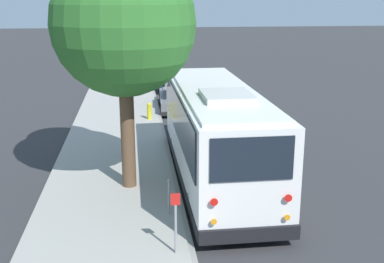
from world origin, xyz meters
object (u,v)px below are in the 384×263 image
parked_sedan_navy (171,80)px  sign_post_near (176,223)px  parked_sedan_gray (176,98)px  street_tree (123,14)px  shuttle_bus (216,130)px  sign_post_far (169,196)px  fire_hydrant (149,111)px

parked_sedan_navy → sign_post_near: bearing=177.3°
parked_sedan_gray → street_tree: 12.19m
shuttle_bus → parked_sedan_navy: size_ratio=2.16×
sign_post_far → sign_post_near: bearing=-180.0°
sign_post_near → sign_post_far: bearing=0.0°
street_tree → fire_hydrant: bearing=-6.4°
shuttle_bus → fire_hydrant: 8.26m
sign_post_far → fire_hydrant: sign_post_far is taller
parked_sedan_gray → parked_sedan_navy: size_ratio=1.00×
shuttle_bus → fire_hydrant: size_ratio=11.82×
street_tree → shuttle_bus: bearing=-82.4°
shuttle_bus → sign_post_near: shuttle_bus is taller
shuttle_bus → parked_sedan_gray: size_ratio=2.17×
shuttle_bus → street_tree: bearing=97.3°
street_tree → parked_sedan_gray: bearing=-12.8°
shuttle_bus → sign_post_far: (-2.67, 1.74, -1.09)m
parked_sedan_gray → sign_post_near: sign_post_near is taller
parked_sedan_gray → street_tree: bearing=169.4°
parked_sedan_navy → sign_post_near: sign_post_near is taller
sign_post_near → sign_post_far: 2.14m
parked_sedan_gray → street_tree: size_ratio=0.57×
fire_hydrant → street_tree: bearing=173.6°
parked_sedan_navy → fire_hydrant: size_ratio=5.47×
parked_sedan_navy → street_tree: (-16.96, 2.69, 4.83)m
parked_sedan_gray → sign_post_near: 15.40m
fire_hydrant → sign_post_near: bearing=-179.3°
parked_sedan_navy → sign_post_near: size_ratio=2.98×
shuttle_bus → street_tree: (-0.38, 2.82, 3.67)m
parked_sedan_gray → street_tree: street_tree is taller
sign_post_near → shuttle_bus: bearing=-20.0°
shuttle_bus → sign_post_far: size_ratio=9.47×
shuttle_bus → street_tree: size_ratio=1.24×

